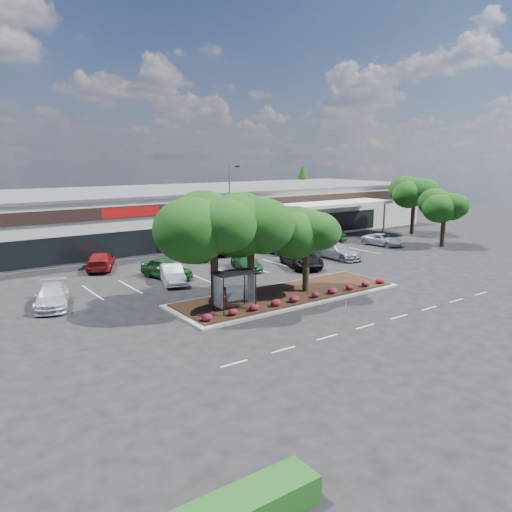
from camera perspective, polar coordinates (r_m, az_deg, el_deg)
ground at (r=35.85m, az=10.19°, el=-5.46°), size 160.00×160.00×0.00m
retail_store at (r=63.20m, az=-12.28°, el=4.62°), size 80.40×25.20×6.25m
landscape_island at (r=37.33m, az=3.63°, el=-4.43°), size 18.00×6.00×0.26m
lane_markings at (r=43.38m, az=0.17°, el=-2.33°), size 33.12×20.06×0.01m
shrub_row at (r=35.69m, az=5.78°, el=-4.56°), size 17.00×0.80×0.50m
bus_shelter at (r=32.80m, az=-2.62°, el=-2.69°), size 2.75×1.55×2.59m
island_tree_west at (r=33.43m, az=-4.82°, el=0.88°), size 7.20×7.20×7.89m
island_tree_mid at (r=35.93m, az=-0.60°, el=1.19°), size 6.60×6.60×7.32m
island_tree_east at (r=37.29m, az=5.77°, el=0.87°), size 5.80×5.80×6.50m
hedge_south_west at (r=15.73m, az=-1.82°, el=-27.15°), size 5.00×1.30×0.90m
tree_east_near at (r=61.40m, az=20.66°, el=4.05°), size 5.60×5.60×6.51m
tree_east_far at (r=70.00m, az=17.55°, el=5.52°), size 6.40×6.40×7.62m
conifer_north_east at (r=89.91m, az=5.34°, el=7.60°), size 3.96×3.96×9.00m
person_waiting at (r=32.99m, az=-3.69°, el=-4.89°), size 0.64×0.48×1.57m
light_pole at (r=51.92m, az=-2.92°, el=4.59°), size 1.43×0.53×9.46m
survey_stake at (r=33.12m, az=10.23°, el=-5.67°), size 0.07×0.14×1.03m
car_0 at (r=37.29m, az=-22.30°, el=-4.27°), size 3.59×5.64×1.52m
car_1 at (r=41.44m, az=-9.56°, el=-2.07°), size 2.89×4.88×1.52m
car_2 at (r=43.21m, az=-10.21°, el=-1.40°), size 3.34×5.42×1.72m
car_4 at (r=45.94m, az=-1.14°, el=-0.69°), size 3.11×5.09×1.38m
car_5 at (r=47.05m, az=5.21°, el=-0.29°), size 4.54×6.45×1.63m
car_6 at (r=53.94m, az=7.51°, el=1.16°), size 3.16×6.11×1.65m
car_7 at (r=51.38m, az=9.22°, el=0.58°), size 2.43×5.61×1.61m
car_8 at (r=60.19m, az=14.20°, el=1.82°), size 2.88×5.12×1.35m
car_9 at (r=48.10m, az=-17.34°, el=-0.53°), size 4.32×5.92×1.59m
car_11 at (r=51.03m, az=-7.09°, el=0.54°), size 3.03×5.68×1.57m
car_12 at (r=53.77m, az=-4.70°, el=1.23°), size 5.01×6.81×1.72m
car_13 at (r=53.42m, az=-5.74°, el=0.93°), size 2.92×5.08×1.33m
car_14 at (r=53.75m, az=1.93°, el=1.12°), size 2.11×4.63×1.47m
car_15 at (r=58.31m, az=3.15°, el=2.01°), size 3.32×6.25×1.67m
car_16 at (r=64.29m, az=8.01°, el=2.77°), size 2.79×5.06×1.63m
car_17 at (r=61.92m, az=8.41°, el=2.34°), size 2.91×4.54×1.44m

